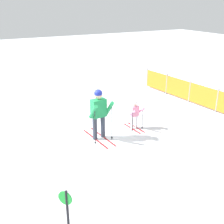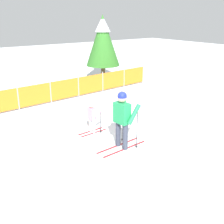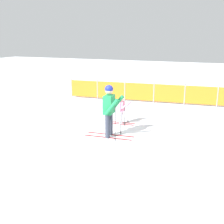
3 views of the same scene
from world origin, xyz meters
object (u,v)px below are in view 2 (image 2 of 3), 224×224
Objects in this scene: skier_adult at (122,115)px; safety_fence at (65,89)px; skier_child at (92,115)px; conifer_far at (103,40)px.

safety_fence is (0.91, 5.59, -0.53)m from skier_adult.
skier_child is (-0.11, 1.52, -0.42)m from skier_adult.
safety_fence is (1.03, 4.06, -0.11)m from skier_child.
conifer_far is (5.21, 7.02, 1.75)m from skier_child.
skier_child is 8.92m from conifer_far.
safety_fence is 2.78× the size of conifer_far.
skier_child is 0.28× the size of conifer_far.
conifer_far is at bearing 54.63° from skier_adult.
skier_child is at bearing 89.77° from skier_adult.
conifer_far reaches higher than skier_child.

